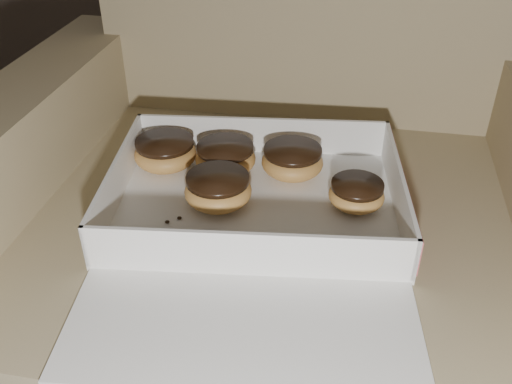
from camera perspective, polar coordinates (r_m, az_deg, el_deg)
The scene contains 12 objects.
armchair at distance 1.03m, azimuth 2.39°, elevation -5.31°, with size 0.98×0.83×1.02m.
bakery_box at distance 0.85m, azimuth 0.04°, elevation -2.52°, with size 0.49×0.56×0.07m.
donut_a at distance 0.98m, azimuth -9.06°, elevation 3.92°, with size 0.11×0.11×0.05m.
donut_b at distance 0.87m, azimuth -3.82°, elevation 0.27°, with size 0.10×0.10×0.05m.
donut_c at distance 0.88m, azimuth 10.02°, elevation -0.18°, with size 0.09×0.09×0.04m.
donut_d at distance 0.95m, azimuth 3.66°, elevation 3.16°, with size 0.10×0.10×0.05m.
donut_e at distance 0.96m, azimuth -3.07°, elevation 3.49°, with size 0.10×0.10×0.05m.
crumb_a at distance 0.86m, azimuth -7.67°, elevation -2.59°, with size 0.01×0.01×0.00m, color black.
crumb_b at distance 0.81m, azimuth -1.01°, elevation -5.09°, with size 0.01×0.01×0.00m, color black.
crumb_c at distance 0.83m, azimuth -10.55°, elevation -4.62°, with size 0.01×0.01×0.00m, color black.
crumb_d at distance 0.86m, azimuth -8.88°, elevation -2.97°, with size 0.01×0.01×0.00m, color black.
crumb_e at distance 0.82m, azimuth 11.52°, elevation -5.49°, with size 0.01×0.01×0.00m, color black.
Camera 1 is at (0.70, 0.24, 0.98)m, focal length 40.00 mm.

